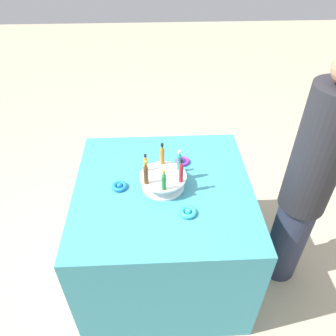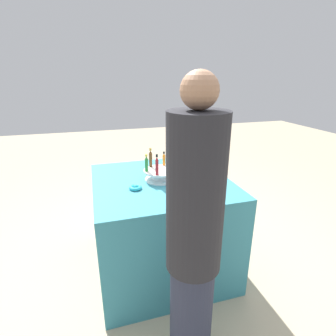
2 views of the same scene
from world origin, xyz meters
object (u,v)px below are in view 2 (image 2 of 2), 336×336
display_stand (161,174)px  bottle_orange (164,159)px  bottle_brown (151,158)px  ribbon_bow_teal (135,187)px  bottle_amber (174,160)px  bottle_red (157,166)px  bottle_green (147,164)px  person_figure (194,241)px  bottle_teal (171,166)px  ribbon_bow_blue (154,168)px  ribbon_bow_purple (193,181)px

display_stand → bottle_orange: 0.14m
bottle_brown → ribbon_bow_teal: size_ratio=1.66×
bottle_amber → ribbon_bow_teal: 0.37m
display_stand → bottle_red: 0.15m
bottle_orange → bottle_amber: bearing=-58.7°
bottle_green → person_figure: (0.06, -0.81, -0.14)m
bottle_red → ribbon_bow_teal: bearing=-171.0°
bottle_teal → person_figure: (-0.11, -0.72, -0.13)m
display_stand → bottle_amber: (0.11, 0.00, 0.10)m
bottle_red → ribbon_bow_blue: size_ratio=1.77×
bottle_red → bottle_orange: bearing=61.3°
bottle_amber → bottle_orange: (-0.06, 0.09, -0.01)m
ribbon_bow_teal → person_figure: (0.16, -0.69, -0.01)m
bottle_red → ribbon_bow_purple: 0.30m
ribbon_bow_blue → ribbon_bow_purple: ribbon_bow_blue is taller
bottle_amber → bottle_green: 0.22m
display_stand → bottle_amber: size_ratio=1.85×
bottle_brown → person_figure: size_ratio=0.10×
bottle_brown → bottle_green: 0.11m
bottle_amber → ribbon_bow_blue: bottle_amber is taller
bottle_green → person_figure: person_figure is taller
bottle_orange → ribbon_bow_purple: 0.30m
bottle_brown → bottle_amber: bearing=-28.7°
bottle_brown → person_figure: 0.92m
display_stand → bottle_teal: 0.14m
bottle_orange → bottle_teal: bearing=-88.7°
display_stand → bottle_red: (-0.05, -0.09, 0.11)m
bottle_amber → person_figure: (-0.16, -0.82, -0.14)m
ribbon_bow_purple → bottle_green: bearing=158.8°
bottle_amber → bottle_orange: 0.11m
bottle_teal → ribbon_bow_blue: (-0.05, 0.34, -0.13)m
bottle_teal → ribbon_bow_purple: bottle_teal is taller
bottle_orange → ribbon_bow_teal: (-0.27, -0.22, -0.12)m
bottle_orange → ribbon_bow_teal: 0.36m
display_stand → bottle_green: 0.15m
bottle_red → person_figure: size_ratio=0.10×
bottle_teal → bottle_amber: 0.11m
ribbon_bow_blue → bottle_teal: bearing=-81.2°
bottle_red → display_stand: bearing=61.3°
bottle_brown → bottle_green: bearing=-118.7°
ribbon_bow_teal → ribbon_bow_purple: size_ratio=1.00×
ribbon_bow_purple → bottle_orange: bearing=126.0°
display_stand → bottle_amber: bearing=1.3°
bottle_red → ribbon_bow_blue: 0.37m
bottle_red → bottle_orange: size_ratio=1.38×
ribbon_bow_blue → person_figure: bearing=-93.0°
display_stand → bottle_amber: 0.15m
ribbon_bow_blue → person_figure: person_figure is taller
bottle_brown → ribbon_bow_blue: (0.06, 0.16, -0.14)m
display_stand → bottle_orange: size_ratio=2.35×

